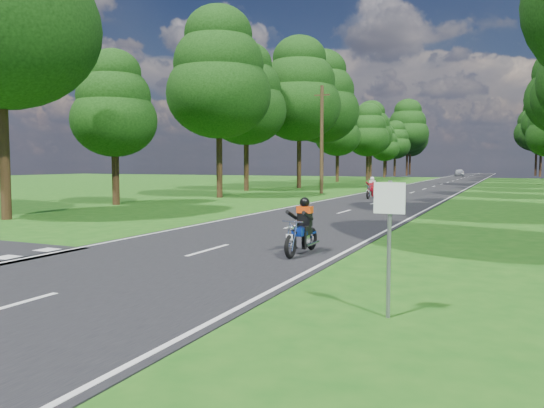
% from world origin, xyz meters
% --- Properties ---
extents(ground, '(160.00, 160.00, 0.00)m').
position_xyz_m(ground, '(0.00, 0.00, 0.00)').
color(ground, '#195112').
rests_on(ground, ground).
extents(main_road, '(7.00, 140.00, 0.02)m').
position_xyz_m(main_road, '(0.00, 50.00, 0.01)').
color(main_road, black).
rests_on(main_road, ground).
extents(road_markings, '(7.40, 140.00, 0.01)m').
position_xyz_m(road_markings, '(-0.14, 48.13, 0.02)').
color(road_markings, silver).
rests_on(road_markings, main_road).
extents(treeline, '(40.00, 115.35, 14.78)m').
position_xyz_m(treeline, '(1.43, 60.06, 8.25)').
color(treeline, black).
rests_on(treeline, ground).
extents(telegraph_pole, '(1.20, 0.26, 8.00)m').
position_xyz_m(telegraph_pole, '(-6.00, 28.00, 4.07)').
color(telegraph_pole, '#382616').
rests_on(telegraph_pole, ground).
extents(road_sign, '(0.45, 0.07, 2.00)m').
position_xyz_m(road_sign, '(5.50, -2.01, 1.34)').
color(road_sign, slate).
rests_on(road_sign, ground).
extents(rider_near_blue, '(0.58, 1.68, 1.40)m').
position_xyz_m(rider_near_blue, '(2.40, 2.46, 0.72)').
color(rider_near_blue, navy).
rests_on(rider_near_blue, main_road).
extents(rider_far_red, '(0.62, 1.69, 1.39)m').
position_xyz_m(rider_far_red, '(-1.13, 23.64, 0.71)').
color(rider_far_red, '#AB0D1D').
rests_on(rider_far_red, main_road).
extents(distant_car, '(2.13, 4.04, 1.31)m').
position_xyz_m(distant_car, '(-1.69, 89.23, 0.67)').
color(distant_car, silver).
rests_on(distant_car, main_road).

